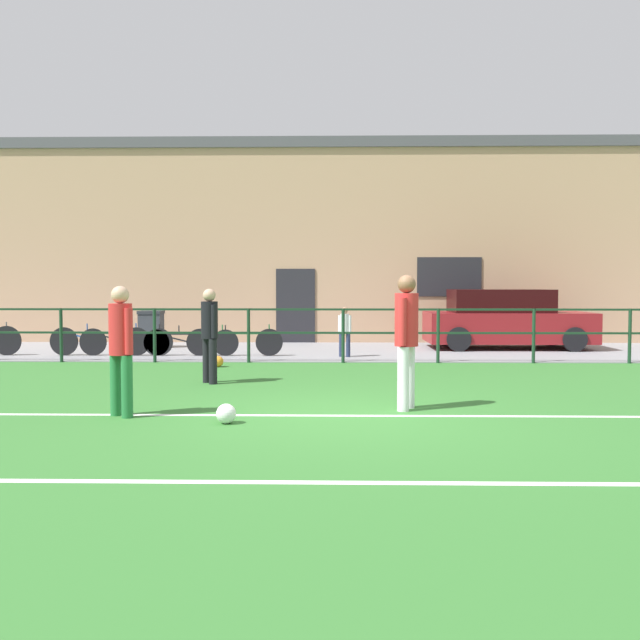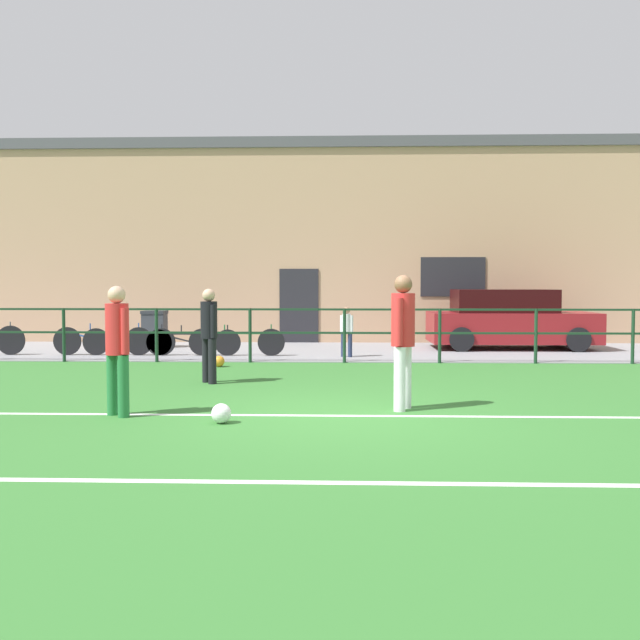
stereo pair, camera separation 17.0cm
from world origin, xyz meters
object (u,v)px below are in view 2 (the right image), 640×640
at_px(player_winger, 117,342).
at_px(bicycle_parked_0, 103,341).
at_px(trash_bin_0, 155,329).
at_px(bicycle_parked_3, 129,341).
at_px(player_striker, 403,333).
at_px(bicycle_parked_4, 193,342).
at_px(soccer_ball_spare, 221,413).
at_px(player_goalkeeper, 209,330).
at_px(spectator_child, 347,329).
at_px(bicycle_parked_2, 236,342).
at_px(soccer_ball_match, 219,361).
at_px(parked_car_red, 509,320).

xyz_separation_m(player_winger, bicycle_parked_0, (-2.75, 7.32, -0.56)).
xyz_separation_m(player_winger, trash_bin_0, (-2.11, 9.41, -0.42)).
xyz_separation_m(bicycle_parked_3, trash_bin_0, (0.03, 2.09, 0.16)).
height_order(player_striker, trash_bin_0, player_striker).
bearing_deg(trash_bin_0, bicycle_parked_0, -106.99).
bearing_deg(bicycle_parked_3, player_striker, -49.62).
xyz_separation_m(bicycle_parked_3, bicycle_parked_4, (1.50, 0.00, -0.01)).
bearing_deg(soccer_ball_spare, player_goalkeeper, 103.26).
bearing_deg(spectator_child, player_striker, 115.21).
bearing_deg(bicycle_parked_2, soccer_ball_match, -91.12).
bearing_deg(player_striker, soccer_ball_spare, 136.27).
distance_m(bicycle_parked_2, bicycle_parked_3, 2.50).
height_order(spectator_child, bicycle_parked_0, spectator_child).
bearing_deg(soccer_ball_spare, player_winger, 163.05).
bearing_deg(bicycle_parked_4, soccer_ball_match, -64.65).
bearing_deg(soccer_ball_spare, bicycle_parked_3, 114.42).
bearing_deg(soccer_ball_match, spectator_child, 35.81).
bearing_deg(bicycle_parked_2, trash_bin_0, 139.66).
relative_size(parked_car_red, bicycle_parked_4, 1.89).
distance_m(soccer_ball_spare, spectator_child, 7.73).
distance_m(player_goalkeeper, trash_bin_0, 6.99).
bearing_deg(bicycle_parked_3, player_winger, -73.70).
bearing_deg(bicycle_parked_4, player_goalkeeper, -74.37).
distance_m(player_striker, parked_car_red, 9.46).
distance_m(player_striker, player_winger, 3.64).
bearing_deg(player_winger, spectator_child, -72.85).
xyz_separation_m(soccer_ball_spare, parked_car_red, (5.67, 9.80, 0.62)).
distance_m(parked_car_red, bicycle_parked_0, 10.01).
bearing_deg(bicycle_parked_0, bicycle_parked_4, 0.00).
relative_size(soccer_ball_spare, parked_car_red, 0.06).
xyz_separation_m(player_striker, bicycle_parked_2, (-3.24, 6.75, -0.66)).
height_order(player_goalkeeper, player_striker, player_striker).
bearing_deg(spectator_child, parked_car_red, -132.66).
height_order(soccer_ball_match, trash_bin_0, trash_bin_0).
distance_m(bicycle_parked_2, bicycle_parked_4, 1.00).
bearing_deg(bicycle_parked_3, bicycle_parked_4, 0.00).
relative_size(player_goalkeeper, parked_car_red, 0.38).
xyz_separation_m(soccer_ball_spare, trash_bin_0, (-3.48, 9.83, 0.39)).
bearing_deg(player_winger, soccer_ball_spare, -157.81).
bearing_deg(player_striker, spectator_child, 28.49).
relative_size(player_goalkeeper, soccer_ball_match, 7.05).
bearing_deg(bicycle_parked_4, bicycle_parked_2, 0.00).
height_order(bicycle_parked_0, bicycle_parked_4, bicycle_parked_0).
bearing_deg(spectator_child, player_goalkeeper, 80.01).
distance_m(player_winger, parked_car_red, 11.73).
xyz_separation_m(player_winger, soccer_ball_match, (0.32, 5.29, -0.81)).
xyz_separation_m(player_goalkeeper, soccer_ball_match, (-0.25, 2.32, -0.78)).
bearing_deg(trash_bin_0, parked_car_red, -0.20).
distance_m(player_striker, soccer_ball_match, 5.81).
bearing_deg(parked_car_red, bicycle_parked_0, -168.10).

